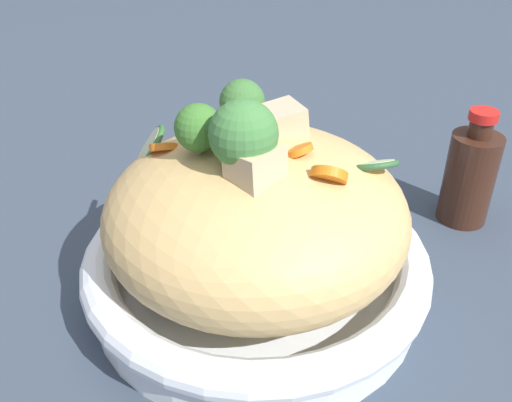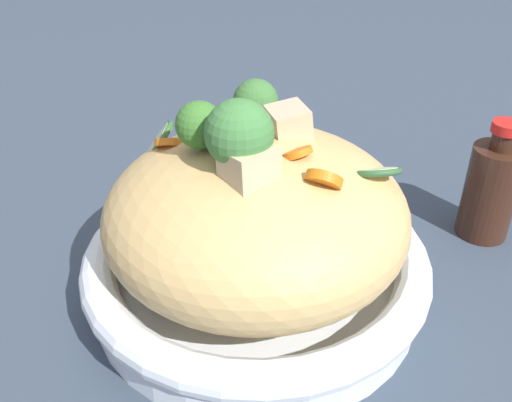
# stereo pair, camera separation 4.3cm
# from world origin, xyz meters

# --- Properties ---
(ground_plane) EXTENTS (3.00, 3.00, 0.00)m
(ground_plane) POSITION_xyz_m (0.00, 0.00, 0.00)
(ground_plane) COLOR #333F4E
(serving_bowl) EXTENTS (0.28, 0.28, 0.05)m
(serving_bowl) POSITION_xyz_m (0.00, 0.00, 0.03)
(serving_bowl) COLOR white
(serving_bowl) RESTS_ON ground_plane
(noodle_heap) EXTENTS (0.23, 0.23, 0.12)m
(noodle_heap) POSITION_xyz_m (0.00, 0.00, 0.08)
(noodle_heap) COLOR tan
(noodle_heap) RESTS_ON serving_bowl
(broccoli_florets) EXTENTS (0.12, 0.16, 0.08)m
(broccoli_florets) POSITION_xyz_m (-0.00, 0.02, 0.15)
(broccoli_florets) COLOR #92B176
(broccoli_florets) RESTS_ON serving_bowl
(carrot_coins) EXTENTS (0.11, 0.14, 0.03)m
(carrot_coins) POSITION_xyz_m (0.00, -0.02, 0.13)
(carrot_coins) COLOR orange
(carrot_coins) RESTS_ON serving_bowl
(zucchini_slices) EXTENTS (0.17, 0.17, 0.05)m
(zucchini_slices) POSITION_xyz_m (0.01, 0.03, 0.12)
(zucchini_slices) COLOR beige
(zucchini_slices) RESTS_ON serving_bowl
(chicken_chunks) EXTENTS (0.09, 0.08, 0.03)m
(chicken_chunks) POSITION_xyz_m (0.01, -0.01, 0.14)
(chicken_chunks) COLOR #CEB48C
(chicken_chunks) RESTS_ON serving_bowl
(soy_sauce_bottle) EXTENTS (0.05, 0.05, 0.12)m
(soy_sauce_bottle) POSITION_xyz_m (0.23, -0.01, 0.05)
(soy_sauce_bottle) COLOR #381E14
(soy_sauce_bottle) RESTS_ON ground_plane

